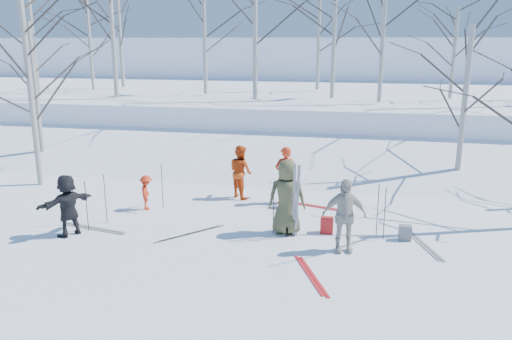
% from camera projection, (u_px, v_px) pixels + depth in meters
% --- Properties ---
extents(ground, '(120.00, 120.00, 0.00)m').
position_uv_depth(ground, '(244.00, 234.00, 12.70)').
color(ground, white).
rests_on(ground, ground).
extents(snow_ramp, '(70.00, 9.49, 4.12)m').
position_uv_depth(snow_ramp, '(284.00, 164.00, 19.30)').
color(snow_ramp, white).
rests_on(snow_ramp, ground).
extents(snow_plateau, '(70.00, 18.00, 2.20)m').
position_uv_depth(snow_plateau, '(310.00, 109.00, 28.57)').
color(snow_plateau, white).
rests_on(snow_plateau, ground).
extents(far_hill, '(90.00, 30.00, 6.00)m').
position_uv_depth(far_hill, '(332.00, 71.00, 48.24)').
color(far_hill, white).
rests_on(far_hill, ground).
extents(skier_olive_center, '(0.97, 0.66, 1.92)m').
position_uv_depth(skier_olive_center, '(287.00, 197.00, 12.52)').
color(skier_olive_center, '#46462A').
rests_on(skier_olive_center, ground).
extents(skier_red_north, '(0.76, 0.68, 1.74)m').
position_uv_depth(skier_red_north, '(285.00, 175.00, 14.92)').
color(skier_red_north, red).
rests_on(skier_red_north, ground).
extents(skier_redor_behind, '(1.02, 1.00, 1.66)m').
position_uv_depth(skier_redor_behind, '(241.00, 172.00, 15.49)').
color(skier_redor_behind, '#CE400F').
rests_on(skier_redor_behind, ground).
extents(skier_red_seated, '(0.58, 0.75, 1.02)m').
position_uv_depth(skier_red_seated, '(147.00, 193.00, 14.42)').
color(skier_red_seated, red).
rests_on(skier_red_seated, ground).
extents(skier_cream_east, '(1.10, 0.65, 1.75)m').
position_uv_depth(skier_cream_east, '(344.00, 216.00, 11.44)').
color(skier_cream_east, beige).
rests_on(skier_cream_east, ground).
extents(skier_grey_west, '(1.12, 1.51, 1.58)m').
position_uv_depth(skier_grey_west, '(68.00, 205.00, 12.43)').
color(skier_grey_west, black).
rests_on(skier_grey_west, ground).
extents(dog, '(0.32, 0.55, 0.44)m').
position_uv_depth(dog, '(289.00, 226.00, 12.64)').
color(dog, black).
rests_on(dog, ground).
extents(upright_ski_left, '(0.08, 0.16, 1.90)m').
position_uv_depth(upright_ski_left, '(294.00, 200.00, 12.29)').
color(upright_ski_left, silver).
rests_on(upright_ski_left, ground).
extents(upright_ski_right, '(0.15, 0.23, 1.89)m').
position_uv_depth(upright_ski_right, '(297.00, 201.00, 12.22)').
color(upright_ski_right, silver).
rests_on(upright_ski_right, ground).
extents(ski_pair_a, '(1.34, 2.02, 0.02)m').
position_uv_depth(ski_pair_a, '(423.00, 245.00, 11.99)').
color(ski_pair_a, silver).
rests_on(ski_pair_a, ground).
extents(ski_pair_b, '(1.27, 2.01, 0.02)m').
position_uv_depth(ski_pair_b, '(312.00, 206.00, 14.83)').
color(ski_pair_b, '#B4191C').
rests_on(ski_pair_b, ground).
extents(ski_pair_c, '(2.09, 2.10, 0.02)m').
position_uv_depth(ski_pair_c, '(190.00, 234.00, 12.68)').
color(ski_pair_c, silver).
rests_on(ski_pair_c, ground).
extents(ski_pair_d, '(0.92, 1.98, 0.02)m').
position_uv_depth(ski_pair_d, '(95.00, 229.00, 13.03)').
color(ski_pair_d, silver).
rests_on(ski_pair_d, ground).
extents(ski_pair_e, '(1.57, 2.04, 0.02)m').
position_uv_depth(ski_pair_e, '(311.00, 275.00, 10.43)').
color(ski_pair_e, '#B4191C').
rests_on(ski_pair_e, ground).
extents(ski_pole_a, '(0.02, 0.02, 1.34)m').
position_uv_depth(ski_pole_a, '(385.00, 214.00, 12.15)').
color(ski_pole_a, black).
rests_on(ski_pole_a, ground).
extents(ski_pole_b, '(0.02, 0.02, 1.34)m').
position_uv_depth(ski_pole_b, '(87.00, 206.00, 12.75)').
color(ski_pole_b, black).
rests_on(ski_pole_b, ground).
extents(ski_pole_c, '(0.02, 0.02, 1.34)m').
position_uv_depth(ski_pole_c, '(378.00, 210.00, 12.43)').
color(ski_pole_c, black).
rests_on(ski_pole_c, ground).
extents(ski_pole_d, '(0.02, 0.02, 1.34)m').
position_uv_depth(ski_pole_d, '(105.00, 199.00, 13.34)').
color(ski_pole_d, black).
rests_on(ski_pole_d, ground).
extents(ski_pole_e, '(0.02, 0.02, 1.34)m').
position_uv_depth(ski_pole_e, '(73.00, 201.00, 13.16)').
color(ski_pole_e, black).
rests_on(ski_pole_e, ground).
extents(ski_pole_f, '(0.02, 0.02, 1.34)m').
position_uv_depth(ski_pole_f, '(289.00, 182.00, 14.91)').
color(ski_pole_f, black).
rests_on(ski_pole_f, ground).
extents(ski_pole_g, '(0.02, 0.02, 1.34)m').
position_uv_depth(ski_pole_g, '(273.00, 208.00, 12.62)').
color(ski_pole_g, black).
rests_on(ski_pole_g, ground).
extents(ski_pole_h, '(0.02, 0.02, 1.34)m').
position_uv_depth(ski_pole_h, '(162.00, 186.00, 14.48)').
color(ski_pole_h, black).
rests_on(ski_pole_h, ground).
extents(ski_pole_i, '(0.02, 0.02, 1.34)m').
position_uv_depth(ski_pole_i, '(285.00, 185.00, 14.65)').
color(ski_pole_i, black).
rests_on(ski_pole_i, ground).
extents(backpack_red, '(0.32, 0.22, 0.42)m').
position_uv_depth(backpack_red, '(327.00, 225.00, 12.70)').
color(backpack_red, '#AE1B1A').
rests_on(backpack_red, ground).
extents(backpack_grey, '(0.30, 0.20, 0.38)m').
position_uv_depth(backpack_grey, '(405.00, 233.00, 12.25)').
color(backpack_grey, slate).
rests_on(backpack_grey, ground).
extents(backpack_dark, '(0.34, 0.24, 0.40)m').
position_uv_depth(backpack_dark, '(285.00, 201.00, 14.64)').
color(backpack_dark, black).
rests_on(backpack_dark, ground).
extents(birch_plateau_a, '(5.11, 5.11, 6.45)m').
position_uv_depth(birch_plateau_a, '(120.00, 29.00, 28.14)').
color(birch_plateau_a, silver).
rests_on(birch_plateau_a, snow_plateau).
extents(birch_plateau_b, '(4.56, 4.56, 5.66)m').
position_uv_depth(birch_plateau_b, '(319.00, 36.00, 26.56)').
color(birch_plateau_b, silver).
rests_on(birch_plateau_b, snow_plateau).
extents(birch_plateau_c, '(4.56, 4.56, 5.66)m').
position_uv_depth(birch_plateau_c, '(383.00, 34.00, 21.00)').
color(birch_plateau_c, silver).
rests_on(birch_plateau_c, snow_plateau).
extents(birch_plateau_d, '(5.36, 5.36, 6.80)m').
position_uv_depth(birch_plateau_d, '(255.00, 21.00, 21.79)').
color(birch_plateau_d, silver).
rests_on(birch_plateau_d, snow_plateau).
extents(birch_plateau_e, '(5.56, 5.56, 7.08)m').
position_uv_depth(birch_plateau_e, '(112.00, 19.00, 22.81)').
color(birch_plateau_e, silver).
rests_on(birch_plateau_e, snow_plateau).
extents(birch_plateau_f, '(4.62, 4.62, 5.75)m').
position_uv_depth(birch_plateau_f, '(204.00, 35.00, 24.35)').
color(birch_plateau_f, silver).
rests_on(birch_plateau_f, snow_plateau).
extents(birch_plateau_g, '(4.75, 4.75, 5.92)m').
position_uv_depth(birch_plateau_g, '(334.00, 32.00, 22.46)').
color(birch_plateau_g, silver).
rests_on(birch_plateau_g, snow_plateau).
extents(birch_plateau_h, '(4.48, 4.48, 5.54)m').
position_uv_depth(birch_plateau_h, '(33.00, 37.00, 23.45)').
color(birch_plateau_h, silver).
rests_on(birch_plateau_h, snow_plateau).
extents(birch_plateau_k, '(3.44, 3.44, 4.06)m').
position_uv_depth(birch_plateau_k, '(454.00, 53.00, 22.51)').
color(birch_plateau_k, silver).
rests_on(birch_plateau_k, snow_plateau).
extents(birch_plateau_l, '(3.89, 3.89, 4.70)m').
position_uv_depth(birch_plateau_l, '(90.00, 45.00, 26.43)').
color(birch_plateau_l, silver).
rests_on(birch_plateau_l, snow_plateau).
extents(birch_edge_a, '(4.82, 4.82, 6.02)m').
position_uv_depth(birch_edge_a, '(31.00, 96.00, 16.33)').
color(birch_edge_a, silver).
rests_on(birch_edge_a, ground).
extents(birch_edge_d, '(4.44, 4.44, 5.48)m').
position_uv_depth(birch_edge_d, '(36.00, 95.00, 19.33)').
color(birch_edge_d, silver).
rests_on(birch_edge_d, ground).
extents(birch_edge_e, '(4.28, 4.28, 5.26)m').
position_uv_depth(birch_edge_e, '(464.00, 108.00, 16.42)').
color(birch_edge_e, silver).
rests_on(birch_edge_e, ground).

